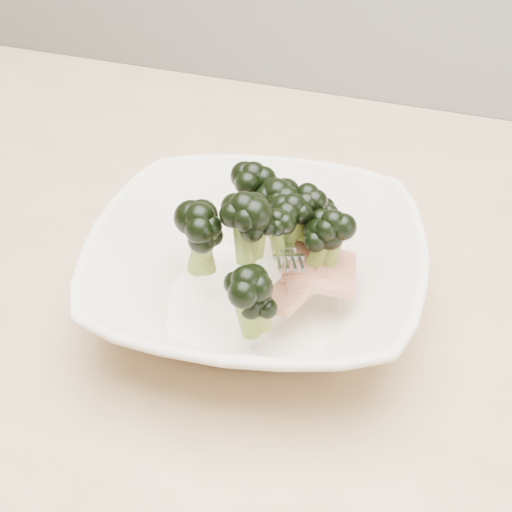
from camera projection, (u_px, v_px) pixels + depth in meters
name	position (u px, v px, depth m)	size (l,w,h in m)	color
dining_table	(280.00, 365.00, 0.69)	(1.20, 0.80, 0.75)	tan
broccoli_dish	(258.00, 266.00, 0.59)	(0.32, 0.32, 0.12)	#EEE4C9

